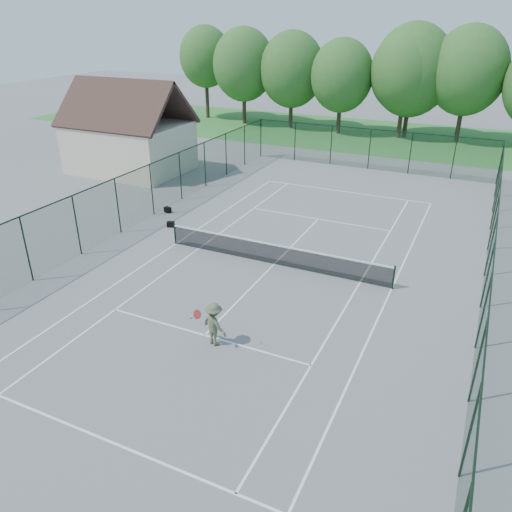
# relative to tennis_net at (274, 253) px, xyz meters

# --- Properties ---
(ground) EXTENTS (140.00, 140.00, 0.00)m
(ground) POSITION_rel_tennis_net_xyz_m (0.00, 0.00, -0.58)
(ground) COLOR gray
(ground) RESTS_ON ground
(grass_far) EXTENTS (80.00, 16.00, 0.01)m
(grass_far) POSITION_rel_tennis_net_xyz_m (0.00, 30.00, -0.57)
(grass_far) COLOR #378135
(grass_far) RESTS_ON ground
(court_lines) EXTENTS (11.05, 23.85, 0.01)m
(court_lines) POSITION_rel_tennis_net_xyz_m (0.00, 0.00, -0.57)
(court_lines) COLOR white
(court_lines) RESTS_ON ground
(tennis_net) EXTENTS (11.08, 0.08, 1.10)m
(tennis_net) POSITION_rel_tennis_net_xyz_m (0.00, 0.00, 0.00)
(tennis_net) COLOR black
(tennis_net) RESTS_ON ground
(fence_enclosure) EXTENTS (18.05, 36.05, 3.02)m
(fence_enclosure) POSITION_rel_tennis_net_xyz_m (0.00, 0.00, 0.98)
(fence_enclosure) COLOR #16331F
(fence_enclosure) RESTS_ON ground
(utility_building) EXTENTS (8.60, 6.27, 6.63)m
(utility_building) POSITION_rel_tennis_net_xyz_m (-16.00, 10.00, 2.54)
(utility_building) COLOR beige
(utility_building) RESTS_ON ground
(tree_line_far) EXTENTS (39.40, 6.40, 9.70)m
(tree_line_far) POSITION_rel_tennis_net_xyz_m (0.00, 30.00, 5.42)
(tree_line_far) COLOR #3B2B1F
(tree_line_far) RESTS_ON ground
(sports_bag_a) EXTENTS (0.45, 0.32, 0.33)m
(sports_bag_a) POSITION_rel_tennis_net_xyz_m (-8.45, 3.61, -0.41)
(sports_bag_a) COLOR black
(sports_bag_a) RESTS_ON ground
(sports_bag_b) EXTENTS (0.46, 0.36, 0.31)m
(sports_bag_b) POSITION_rel_tennis_net_xyz_m (-7.00, 1.79, -0.42)
(sports_bag_b) COLOR black
(sports_bag_b) RESTS_ON ground
(tennis_player) EXTENTS (1.93, 0.91, 1.63)m
(tennis_player) POSITION_rel_tennis_net_xyz_m (0.60, -6.69, 0.24)
(tennis_player) COLOR #52583F
(tennis_player) RESTS_ON ground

